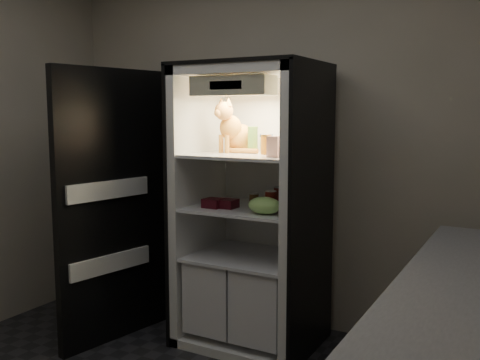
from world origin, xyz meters
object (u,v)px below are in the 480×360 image
object	(u,v)px
parmesan_shaker	(253,140)
grape_bag	(265,205)
soda_can_a	(279,196)
soda_can_c	(271,201)
tabby_cat	(235,132)
mayo_tub	(266,143)
berry_box_left	(213,203)
berry_box_right	(228,204)
refrigerator	(253,227)
cream_carton	(275,147)
condiment_jar	(254,199)
salsa_jar	(266,144)
soda_can_b	(286,201)
pepper_jar	(295,139)

from	to	relation	value
parmesan_shaker	grape_bag	size ratio (longest dim) A/B	0.83
parmesan_shaker	soda_can_a	size ratio (longest dim) A/B	1.40
grape_bag	soda_can_c	bearing A→B (deg)	92.32
soda_can_a	grape_bag	size ratio (longest dim) A/B	0.59
tabby_cat	mayo_tub	xyz separation A→B (m)	(0.20, 0.07, -0.08)
tabby_cat	berry_box_left	bearing A→B (deg)	-82.10
soda_can_a	berry_box_right	xyz separation A→B (m)	(-0.25, -0.24, -0.03)
refrigerator	parmesan_shaker	distance (m)	0.59
cream_carton	grape_bag	bearing A→B (deg)	-153.19
cream_carton	soda_can_c	xyz separation A→B (m)	(-0.06, 0.07, -0.35)
soda_can_a	berry_box_right	distance (m)	0.35
cream_carton	berry_box_right	world-z (taller)	cream_carton
mayo_tub	parmesan_shaker	bearing A→B (deg)	-119.94
mayo_tub	cream_carton	bearing A→B (deg)	-56.15
parmesan_shaker	condiment_jar	xyz separation A→B (m)	(0.02, -0.02, -0.39)
salsa_jar	grape_bag	distance (m)	0.42
tabby_cat	soda_can_a	size ratio (longest dim) A/B	2.94
parmesan_shaker	soda_can_b	size ratio (longest dim) A/B	1.52
tabby_cat	pepper_jar	distance (m)	0.45
parmesan_shaker	tabby_cat	bearing A→B (deg)	172.00
salsa_jar	grape_bag	size ratio (longest dim) A/B	0.60
tabby_cat	berry_box_right	bearing A→B (deg)	-57.34
soda_can_a	berry_box_left	bearing A→B (deg)	-141.81
soda_can_b	berry_box_left	xyz separation A→B (m)	(-0.45, -0.16, -0.03)
grape_bag	berry_box_right	bearing A→B (deg)	166.74
mayo_tub	berry_box_left	world-z (taller)	mayo_tub
salsa_jar	soda_can_b	xyz separation A→B (m)	(0.14, 0.01, -0.36)
cream_carton	soda_can_a	size ratio (longest dim) A/B	1.01
soda_can_b	berry_box_left	distance (m)	0.48
tabby_cat	soda_can_a	world-z (taller)	tabby_cat
refrigerator	cream_carton	bearing A→B (deg)	-40.04
pepper_jar	cream_carton	distance (m)	0.22
salsa_jar	berry_box_right	distance (m)	0.46
soda_can_b	berry_box_right	distance (m)	0.38
salsa_jar	berry_box_right	xyz separation A→B (m)	(-0.21, -0.13, -0.39)
berry_box_right	soda_can_b	bearing A→B (deg)	20.66
mayo_tub	pepper_jar	world-z (taller)	pepper_jar
pepper_jar	cream_carton	size ratio (longest dim) A/B	1.64
refrigerator	parmesan_shaker	size ratio (longest dim) A/B	10.69
soda_can_c	refrigerator	bearing A→B (deg)	143.67
refrigerator	condiment_jar	bearing A→B (deg)	-44.01
condiment_jar	berry_box_left	xyz separation A→B (m)	(-0.20, -0.19, -0.01)
berry_box_right	tabby_cat	bearing A→B (deg)	105.01
parmesan_shaker	grape_bag	distance (m)	0.50
salsa_jar	pepper_jar	xyz separation A→B (m)	(0.18, 0.04, 0.04)
refrigerator	cream_carton	xyz separation A→B (m)	(0.26, -0.22, 0.56)
tabby_cat	grape_bag	size ratio (longest dim) A/B	1.74
condiment_jar	berry_box_right	world-z (taller)	condiment_jar
mayo_tub	soda_can_b	world-z (taller)	mayo_tub
refrigerator	salsa_jar	world-z (taller)	refrigerator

